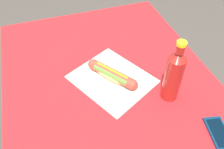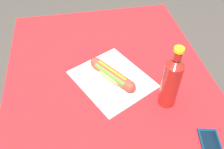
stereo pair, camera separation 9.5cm
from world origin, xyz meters
name	(u,v)px [view 1 (the left image)]	position (x,y,z in m)	size (l,w,h in m)	color
dining_table	(112,108)	(0.00, 0.00, 0.62)	(1.14, 0.83, 0.77)	brown
paper_wrapper	(112,79)	(0.03, -0.01, 0.77)	(0.29, 0.25, 0.01)	silver
hot_dog	(112,74)	(0.03, -0.01, 0.80)	(0.20, 0.15, 0.05)	#DBB26B
cell_phone	(219,133)	(-0.32, -0.27, 0.78)	(0.14, 0.09, 0.01)	#0A2D4C
soda_bottle	(174,75)	(-0.12, -0.19, 0.88)	(0.06, 0.06, 0.25)	maroon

